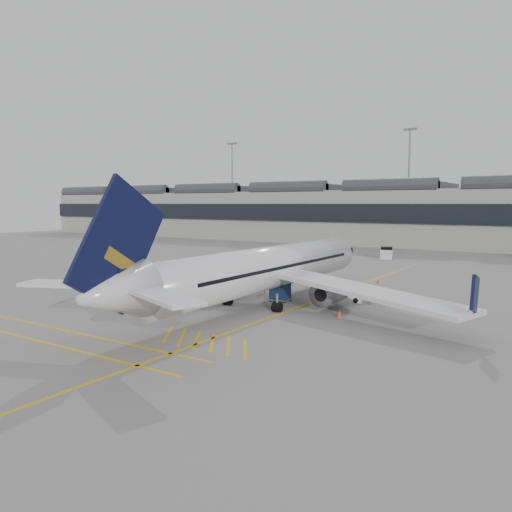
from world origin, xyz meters
The scene contains 17 objects.
ground centered at (0.00, 0.00, 0.00)m, with size 220.00×220.00×0.00m, color gray.
terminal centered at (0.00, 71.93, 6.14)m, with size 200.00×20.45×12.40m.
light_masts centered at (-1.67, 86.00, 14.49)m, with size 113.00×0.60×25.45m.
apron_markings centered at (10.00, 10.00, 0.01)m, with size 0.25×60.00×0.01m, color gold.
airliner_main centered at (7.10, 4.23, 2.94)m, with size 34.41×37.57×9.99m.
belt_loader centered at (11.59, 9.25, 0.55)m, with size 4.76×2.85×1.89m.
baggage_cart_a centered at (7.55, 6.29, 0.91)m, with size 1.65×1.37×1.70m.
baggage_cart_b centered at (-2.28, 1.92, 0.94)m, with size 1.71×1.43×1.75m.
baggage_cart_c centered at (-5.91, 3.45, 0.92)m, with size 1.79×1.54×1.71m.
baggage_cart_d centered at (-4.76, 9.24, 0.94)m, with size 2.01×1.81×1.76m.
ramp_agent_a centered at (4.22, 8.84, 0.99)m, with size 0.73×0.48×1.99m, color orange.
ramp_agent_b centered at (2.68, 6.80, 0.99)m, with size 0.96×0.75×1.98m, color orange.
pushback_tug centered at (0.21, 2.61, 0.68)m, with size 2.74×1.71×1.53m.
safety_cone_nose centered at (11.25, 20.39, 0.26)m, with size 0.37×0.37×0.52m, color #F24C0A.
safety_cone_engine centered at (14.26, 3.46, 0.28)m, with size 0.40×0.40×0.55m, color #F24C0A.
service_van_left centered at (-6.52, 25.64, 0.92)m, with size 4.04×2.06×2.07m.
service_van_mid centered at (4.22, 44.11, 0.82)m, with size 2.69×3.92×1.83m.
Camera 1 is at (28.82, -30.09, 8.33)m, focal length 35.00 mm.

